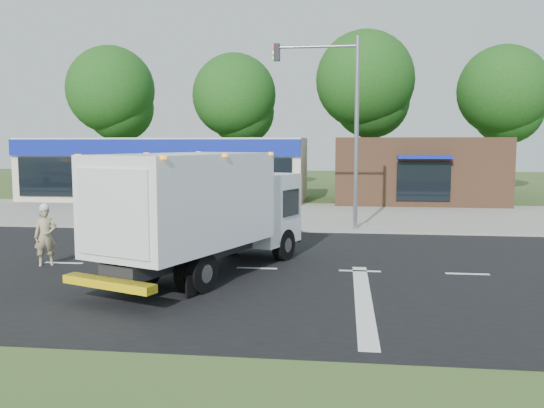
{
  "coord_description": "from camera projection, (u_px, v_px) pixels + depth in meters",
  "views": [
    {
      "loc": [
        2.51,
        -16.46,
        3.7
      ],
      "look_at": [
        0.18,
        2.1,
        1.7
      ],
      "focal_mm": 38.0,
      "sensor_mm": 36.0,
      "label": 1
    }
  ],
  "objects": [
    {
      "name": "ground",
      "position": [
        257.0,
        269.0,
        16.94
      ],
      "size": [
        120.0,
        120.0,
        0.0
      ],
      "primitive_type": "plane",
      "color": "#385123",
      "rests_on": "ground"
    },
    {
      "name": "road_asphalt",
      "position": [
        257.0,
        269.0,
        16.94
      ],
      "size": [
        60.0,
        14.0,
        0.02
      ],
      "primitive_type": "cube",
      "color": "black",
      "rests_on": "ground"
    },
    {
      "name": "sidewalk",
      "position": [
        285.0,
        227.0,
        25.02
      ],
      "size": [
        60.0,
        2.4,
        0.12
      ],
      "primitive_type": "cube",
      "color": "gray",
      "rests_on": "ground"
    },
    {
      "name": "parking_apron",
      "position": [
        296.0,
        212.0,
        30.75
      ],
      "size": [
        60.0,
        9.0,
        0.02
      ],
      "primitive_type": "cube",
      "color": "gray",
      "rests_on": "ground"
    },
    {
      "name": "lane_markings",
      "position": [
        299.0,
        280.0,
        15.44
      ],
      "size": [
        55.2,
        7.0,
        0.01
      ],
      "color": "silver",
      "rests_on": "road_asphalt"
    },
    {
      "name": "ems_box_truck",
      "position": [
        204.0,
        205.0,
        15.86
      ],
      "size": [
        5.04,
        8.07,
        3.43
      ],
      "rotation": [
        0.0,
        0.0,
        1.2
      ],
      "color": "black",
      "rests_on": "ground"
    },
    {
      "name": "emergency_worker",
      "position": [
        46.0,
        235.0,
        17.28
      ],
      "size": [
        0.78,
        0.69,
        1.9
      ],
      "rotation": [
        0.0,
        0.0,
        0.51
      ],
      "color": "tan",
      "rests_on": "ground"
    },
    {
      "name": "retail_strip_mall",
      "position": [
        166.0,
        169.0,
        37.5
      ],
      "size": [
        18.0,
        6.2,
        4.0
      ],
      "color": "beige",
      "rests_on": "ground"
    },
    {
      "name": "brown_storefront",
      "position": [
        417.0,
        170.0,
        35.58
      ],
      "size": [
        10.0,
        6.7,
        4.0
      ],
      "color": "#382316",
      "rests_on": "ground"
    },
    {
      "name": "traffic_signal_pole",
      "position": [
        341.0,
        113.0,
        23.62
      ],
      "size": [
        3.51,
        0.25,
        8.0
      ],
      "color": "gray",
      "rests_on": "ground"
    },
    {
      "name": "background_trees",
      "position": [
        301.0,
        94.0,
        44.05
      ],
      "size": [
        36.77,
        7.39,
        12.1
      ],
      "color": "#332114",
      "rests_on": "ground"
    }
  ]
}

